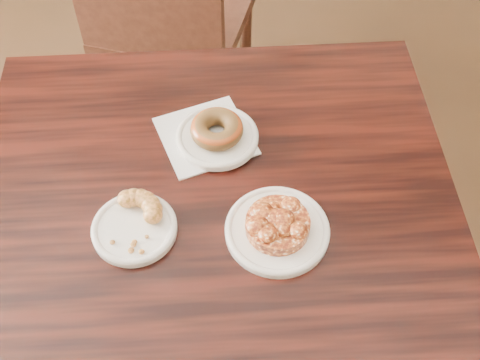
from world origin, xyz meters
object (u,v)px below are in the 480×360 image
(chair_far, at_px, (175,18))
(glazed_donut, at_px, (217,129))
(apple_fritter, at_px, (278,223))
(cruller_fragment, at_px, (133,222))
(cafe_table, at_px, (221,308))

(chair_far, distance_m, glazed_donut, 0.84)
(apple_fritter, relative_size, cruller_fragment, 1.32)
(chair_far, height_order, glazed_donut, chair_far)
(cafe_table, height_order, apple_fritter, apple_fritter)
(chair_far, bearing_deg, glazed_donut, 116.42)
(apple_fritter, height_order, cruller_fragment, apple_fritter)
(cafe_table, relative_size, glazed_donut, 8.68)
(chair_far, distance_m, apple_fritter, 1.05)
(chair_far, height_order, cruller_fragment, chair_far)
(cafe_table, bearing_deg, glazed_donut, 86.60)
(glazed_donut, bearing_deg, apple_fritter, -47.58)
(cafe_table, distance_m, chair_far, 0.94)
(glazed_donut, relative_size, apple_fritter, 0.68)
(cafe_table, relative_size, chair_far, 0.96)
(glazed_donut, height_order, cruller_fragment, glazed_donut)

